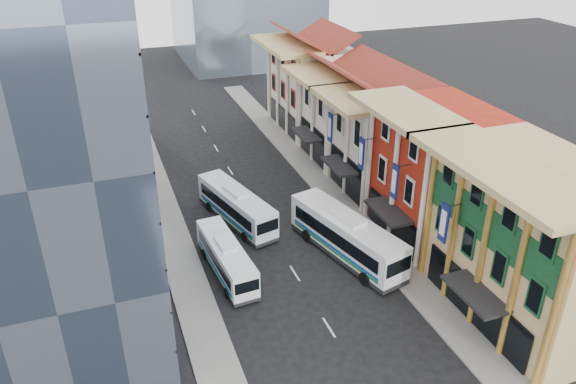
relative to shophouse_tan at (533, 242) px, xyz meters
name	(u,v)px	position (x,y,z in m)	size (l,w,h in m)	color
sidewalk_right	(352,215)	(-5.50, 17.00, -5.92)	(3.00, 90.00, 0.15)	slate
sidewalk_left	(177,248)	(-22.50, 17.00, -5.92)	(3.00, 90.00, 0.15)	slate
shophouse_tan	(533,242)	(0.00, 0.00, 0.00)	(8.00, 14.00, 12.00)	tan
shophouse_red	(437,173)	(0.00, 12.00, 0.00)	(8.00, 10.00, 12.00)	#A82613
shophouse_cream_near	(384,144)	(0.00, 21.50, -1.00)	(8.00, 9.00, 10.00)	silver
shophouse_cream_mid	(346,116)	(0.00, 30.50, -1.00)	(8.00, 9.00, 10.00)	silver
shophouse_cream_far	(312,87)	(0.00, 41.00, -0.50)	(8.00, 12.00, 11.00)	silver
office_tower	(37,107)	(-31.00, 14.00, 9.00)	(12.00, 26.00, 30.00)	#404C66
office_block_far	(70,111)	(-30.00, 37.00, 1.00)	(10.00, 18.00, 14.00)	gray
bus_left_near	(226,257)	(-19.21, 11.98, -4.48)	(2.23, 9.51, 3.05)	white
bus_left_far	(236,205)	(-16.25, 19.78, -4.25)	(2.55, 10.88, 3.49)	silver
bus_right	(347,236)	(-8.96, 11.01, -4.00)	(2.93, 12.50, 4.01)	white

